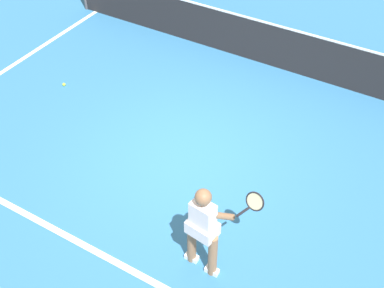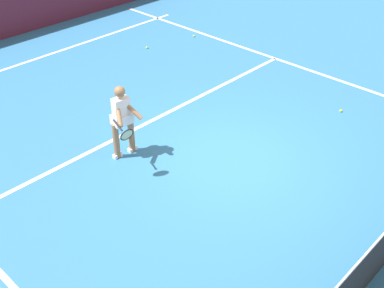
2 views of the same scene
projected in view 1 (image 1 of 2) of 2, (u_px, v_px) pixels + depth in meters
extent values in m
plane|color=teal|center=(183.00, 160.00, 8.87)|extent=(25.45, 25.45, 0.00)
cube|color=white|center=(100.00, 254.00, 7.40)|extent=(9.48, 0.10, 0.01)
cube|color=#232326|center=(269.00, 45.00, 10.80)|extent=(10.00, 0.02, 0.95)
cube|color=white|center=(272.00, 24.00, 10.47)|extent=(10.00, 0.02, 0.04)
cylinder|color=#8C6647|center=(192.00, 242.00, 7.08)|extent=(0.13, 0.13, 0.78)
cylinder|color=#8C6647|center=(213.00, 255.00, 6.91)|extent=(0.13, 0.13, 0.78)
cube|color=white|center=(192.00, 257.00, 7.31)|extent=(0.20, 0.10, 0.08)
cube|color=white|center=(212.00, 270.00, 7.15)|extent=(0.20, 0.10, 0.08)
cube|color=white|center=(203.00, 218.00, 6.56)|extent=(0.34, 0.24, 0.52)
cube|color=white|center=(203.00, 228.00, 6.69)|extent=(0.43, 0.33, 0.20)
sphere|color=#8C6647|center=(203.00, 197.00, 6.29)|extent=(0.22, 0.22, 0.22)
cylinder|color=#8C6647|center=(201.00, 205.00, 6.70)|extent=(0.23, 0.48, 0.37)
cylinder|color=#8C6647|center=(219.00, 216.00, 6.57)|extent=(0.33, 0.45, 0.37)
cylinder|color=black|center=(243.00, 212.00, 6.66)|extent=(0.07, 0.30, 0.14)
torus|color=black|center=(255.00, 201.00, 6.88)|extent=(0.30, 0.15, 0.28)
cylinder|color=beige|center=(255.00, 201.00, 6.88)|extent=(0.25, 0.12, 0.23)
sphere|color=#D1E533|center=(64.00, 84.00, 10.50)|extent=(0.07, 0.07, 0.07)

